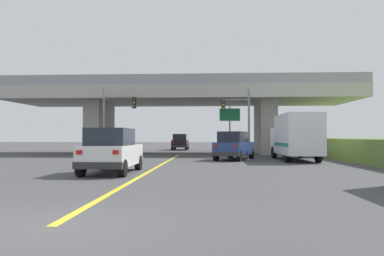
{
  "coord_description": "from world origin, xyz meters",
  "views": [
    {
      "loc": [
        2.89,
        -6.36,
        1.63
      ],
      "look_at": [
        1.39,
        22.57,
        2.37
      ],
      "focal_mm": 33.35,
      "sensor_mm": 36.0,
      "label": 1
    }
  ],
  "objects_px": {
    "suv_crossing": "(234,146)",
    "highway_sign": "(230,119)",
    "box_truck": "(295,137)",
    "sedan_oncoming": "(180,142)",
    "traffic_signal_nearside": "(240,115)",
    "traffic_signal_farside": "(114,113)",
    "suv_lead": "(112,151)"
  },
  "relations": [
    {
      "from": "suv_lead",
      "to": "highway_sign",
      "type": "relative_size",
      "value": 0.99
    },
    {
      "from": "suv_crossing",
      "to": "box_truck",
      "type": "height_order",
      "value": "box_truck"
    },
    {
      "from": "suv_lead",
      "to": "suv_crossing",
      "type": "distance_m",
      "value": 11.67
    },
    {
      "from": "box_truck",
      "to": "traffic_signal_farside",
      "type": "xyz_separation_m",
      "value": [
        -14.13,
        4.73,
        2.0
      ]
    },
    {
      "from": "suv_crossing",
      "to": "sedan_oncoming",
      "type": "xyz_separation_m",
      "value": [
        -5.55,
        19.46,
        -0.0
      ]
    },
    {
      "from": "suv_lead",
      "to": "traffic_signal_farside",
      "type": "height_order",
      "value": "traffic_signal_farside"
    },
    {
      "from": "box_truck",
      "to": "sedan_oncoming",
      "type": "distance_m",
      "value": 22.26
    },
    {
      "from": "box_truck",
      "to": "traffic_signal_farside",
      "type": "bearing_deg",
      "value": 161.49
    },
    {
      "from": "suv_lead",
      "to": "highway_sign",
      "type": "height_order",
      "value": "highway_sign"
    },
    {
      "from": "sedan_oncoming",
      "to": "traffic_signal_nearside",
      "type": "bearing_deg",
      "value": -66.03
    },
    {
      "from": "box_truck",
      "to": "highway_sign",
      "type": "distance_m",
      "value": 8.39
    },
    {
      "from": "traffic_signal_nearside",
      "to": "traffic_signal_farside",
      "type": "bearing_deg",
      "value": -175.29
    },
    {
      "from": "suv_crossing",
      "to": "box_truck",
      "type": "bearing_deg",
      "value": 12.18
    },
    {
      "from": "suv_crossing",
      "to": "highway_sign",
      "type": "bearing_deg",
      "value": 108.8
    },
    {
      "from": "suv_crossing",
      "to": "traffic_signal_nearside",
      "type": "xyz_separation_m",
      "value": [
        0.84,
        5.1,
        2.51
      ]
    },
    {
      "from": "traffic_signal_nearside",
      "to": "box_truck",
      "type": "bearing_deg",
      "value": -58.91
    },
    {
      "from": "suv_lead",
      "to": "sedan_oncoming",
      "type": "height_order",
      "value": "same"
    },
    {
      "from": "suv_lead",
      "to": "traffic_signal_nearside",
      "type": "height_order",
      "value": "traffic_signal_nearside"
    },
    {
      "from": "box_truck",
      "to": "traffic_signal_farside",
      "type": "distance_m",
      "value": 15.04
    },
    {
      "from": "suv_crossing",
      "to": "traffic_signal_nearside",
      "type": "bearing_deg",
      "value": 99.86
    },
    {
      "from": "suv_crossing",
      "to": "highway_sign",
      "type": "distance_m",
      "value": 6.95
    },
    {
      "from": "suv_lead",
      "to": "box_truck",
      "type": "bearing_deg",
      "value": 42.14
    },
    {
      "from": "sedan_oncoming",
      "to": "traffic_signal_farside",
      "type": "distance_m",
      "value": 16.08
    },
    {
      "from": "traffic_signal_nearside",
      "to": "sedan_oncoming",
      "type": "bearing_deg",
      "value": 113.97
    },
    {
      "from": "sedan_oncoming",
      "to": "highway_sign",
      "type": "distance_m",
      "value": 14.23
    },
    {
      "from": "sedan_oncoming",
      "to": "traffic_signal_farside",
      "type": "xyz_separation_m",
      "value": [
        -4.36,
        -15.25,
        2.64
      ]
    },
    {
      "from": "traffic_signal_farside",
      "to": "sedan_oncoming",
      "type": "bearing_deg",
      "value": 74.04
    },
    {
      "from": "box_truck",
      "to": "highway_sign",
      "type": "bearing_deg",
      "value": 120.5
    },
    {
      "from": "suv_lead",
      "to": "highway_sign",
      "type": "distance_m",
      "value": 17.76
    },
    {
      "from": "traffic_signal_nearside",
      "to": "traffic_signal_farside",
      "type": "height_order",
      "value": "traffic_signal_farside"
    },
    {
      "from": "sedan_oncoming",
      "to": "highway_sign",
      "type": "bearing_deg",
      "value": -66.54
    },
    {
      "from": "suv_lead",
      "to": "traffic_signal_nearside",
      "type": "xyz_separation_m",
      "value": [
        7.0,
        15.01,
        2.51
      ]
    }
  ]
}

